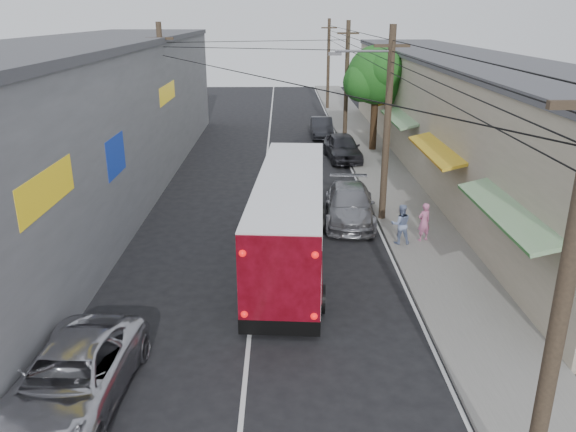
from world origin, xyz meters
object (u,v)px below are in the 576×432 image
jeepney (71,379)px  parked_car_mid (343,147)px  parked_car_far (322,127)px  coach_bus (290,217)px  pedestrian_far (401,224)px  pedestrian_near (424,222)px  parked_suv (350,204)px

jeepney → parked_car_mid: (8.40, 22.62, 0.09)m
jeepney → parked_car_far: bearing=78.9°
coach_bus → pedestrian_far: size_ratio=7.04×
pedestrian_near → parked_car_far: bearing=-106.4°
jeepney → parked_car_mid: bearing=73.0°
parked_car_mid → parked_car_far: parked_car_mid is taller
coach_bus → jeepney: coach_bus is taller
parked_suv → jeepney: bearing=-117.8°
parked_car_far → pedestrian_near: pedestrian_near is taller
jeepney → pedestrian_far: 12.99m
pedestrian_far → parked_suv: bearing=-60.8°
parked_car_mid → pedestrian_far: 13.47m
parked_suv → pedestrian_far: pedestrian_far is taller
jeepney → parked_car_mid: 24.13m
jeepney → pedestrian_far: size_ratio=3.25×
coach_bus → parked_car_far: bearing=87.1°
parked_car_mid → pedestrian_near: 13.29m
coach_bus → pedestrian_far: coach_bus is taller
jeepney → parked_suv: parked_suv is taller
jeepney → parked_suv: 14.20m
coach_bus → parked_suv: bearing=60.8°
parked_car_mid → pedestrian_near: size_ratio=3.06×
pedestrian_far → jeepney: bearing=44.6°
jeepney → pedestrian_far: bearing=48.3°
jeepney → pedestrian_near: pedestrian_near is taller
pedestrian_far → pedestrian_near: bearing=-163.9°
pedestrian_near → pedestrian_far: pedestrian_far is taller
parked_suv → pedestrian_far: bearing=-56.0°
parked_car_mid → jeepney: bearing=-115.3°
parked_car_mid → pedestrian_far: (0.80, -13.45, 0.11)m
parked_car_far → pedestrian_far: (1.60, -20.21, 0.21)m
parked_suv → pedestrian_far: (1.60, -2.83, 0.17)m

